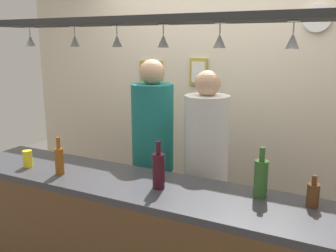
{
  "coord_description": "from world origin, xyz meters",
  "views": [
    {
      "loc": [
        1.17,
        -2.24,
        1.86
      ],
      "look_at": [
        0.0,
        0.1,
        1.25
      ],
      "focal_mm": 39.2,
      "sensor_mm": 36.0,
      "label": 1
    }
  ],
  "objects_px": {
    "bottle_champagne_green": "(261,177)",
    "bottle_beer_amber_tall": "(59,160)",
    "drink_can": "(28,159)",
    "bottle_wine_dark_red": "(159,170)",
    "person_right_white_patterned_shirt": "(206,156)",
    "bottle_beer_brown_stubby": "(313,194)",
    "picture_frame_crest": "(199,72)",
    "picture_frame_caricature": "(151,77)",
    "person_left_teal_shirt": "(153,143)",
    "wall_clock": "(317,18)"
  },
  "relations": [
    {
      "from": "bottle_champagne_green",
      "to": "wall_clock",
      "type": "relative_size",
      "value": 1.36
    },
    {
      "from": "picture_frame_crest",
      "to": "picture_frame_caricature",
      "type": "distance_m",
      "value": 0.53
    },
    {
      "from": "person_right_white_patterned_shirt",
      "to": "bottle_beer_brown_stubby",
      "type": "relative_size",
      "value": 9.18
    },
    {
      "from": "picture_frame_crest",
      "to": "person_right_white_patterned_shirt",
      "type": "bearing_deg",
      "value": -63.49
    },
    {
      "from": "person_right_white_patterned_shirt",
      "to": "wall_clock",
      "type": "relative_size",
      "value": 7.51
    },
    {
      "from": "wall_clock",
      "to": "bottle_champagne_green",
      "type": "bearing_deg",
      "value": -95.19
    },
    {
      "from": "bottle_wine_dark_red",
      "to": "picture_frame_caricature",
      "type": "distance_m",
      "value": 1.7
    },
    {
      "from": "drink_can",
      "to": "picture_frame_crest",
      "type": "height_order",
      "value": "picture_frame_crest"
    },
    {
      "from": "bottle_champagne_green",
      "to": "person_right_white_patterned_shirt",
      "type": "bearing_deg",
      "value": 136.4
    },
    {
      "from": "drink_can",
      "to": "picture_frame_caricature",
      "type": "relative_size",
      "value": 0.36
    },
    {
      "from": "drink_can",
      "to": "picture_frame_crest",
      "type": "bearing_deg",
      "value": 64.6
    },
    {
      "from": "drink_can",
      "to": "bottle_beer_amber_tall",
      "type": "bearing_deg",
      "value": -1.6
    },
    {
      "from": "drink_can",
      "to": "bottle_wine_dark_red",
      "type": "bearing_deg",
      "value": 4.25
    },
    {
      "from": "bottle_beer_amber_tall",
      "to": "wall_clock",
      "type": "xyz_separation_m",
      "value": [
        1.42,
        1.5,
        0.97
      ]
    },
    {
      "from": "bottle_beer_amber_tall",
      "to": "drink_can",
      "type": "xyz_separation_m",
      "value": [
        -0.31,
        0.01,
        -0.04
      ]
    },
    {
      "from": "person_left_teal_shirt",
      "to": "bottle_beer_amber_tall",
      "type": "bearing_deg",
      "value": -112.77
    },
    {
      "from": "wall_clock",
      "to": "picture_frame_crest",
      "type": "bearing_deg",
      "value": 179.65
    },
    {
      "from": "person_right_white_patterned_shirt",
      "to": "bottle_beer_brown_stubby",
      "type": "height_order",
      "value": "person_right_white_patterned_shirt"
    },
    {
      "from": "bottle_beer_amber_tall",
      "to": "drink_can",
      "type": "distance_m",
      "value": 0.31
    },
    {
      "from": "bottle_beer_amber_tall",
      "to": "bottle_wine_dark_red",
      "type": "distance_m",
      "value": 0.72
    },
    {
      "from": "bottle_beer_amber_tall",
      "to": "bottle_wine_dark_red",
      "type": "height_order",
      "value": "bottle_wine_dark_red"
    },
    {
      "from": "drink_can",
      "to": "picture_frame_crest",
      "type": "distance_m",
      "value": 1.74
    },
    {
      "from": "bottle_champagne_green",
      "to": "bottle_beer_amber_tall",
      "type": "bearing_deg",
      "value": -169.59
    },
    {
      "from": "picture_frame_caricature",
      "to": "drink_can",
      "type": "bearing_deg",
      "value": -97.21
    },
    {
      "from": "person_right_white_patterned_shirt",
      "to": "bottle_champagne_green",
      "type": "distance_m",
      "value": 0.74
    },
    {
      "from": "bottle_beer_brown_stubby",
      "to": "bottle_wine_dark_red",
      "type": "relative_size",
      "value": 0.6
    },
    {
      "from": "bottle_beer_amber_tall",
      "to": "bottle_beer_brown_stubby",
      "type": "bearing_deg",
      "value": 8.48
    },
    {
      "from": "person_left_teal_shirt",
      "to": "wall_clock",
      "type": "relative_size",
      "value": 7.82
    },
    {
      "from": "person_right_white_patterned_shirt",
      "to": "picture_frame_crest",
      "type": "relative_size",
      "value": 6.35
    },
    {
      "from": "bottle_beer_amber_tall",
      "to": "bottle_beer_brown_stubby",
      "type": "relative_size",
      "value": 1.44
    },
    {
      "from": "bottle_wine_dark_red",
      "to": "person_right_white_patterned_shirt",
      "type": "bearing_deg",
      "value": 84.86
    },
    {
      "from": "person_left_teal_shirt",
      "to": "bottle_beer_brown_stubby",
      "type": "relative_size",
      "value": 9.56
    },
    {
      "from": "person_left_teal_shirt",
      "to": "bottle_beer_amber_tall",
      "type": "height_order",
      "value": "person_left_teal_shirt"
    },
    {
      "from": "bottle_champagne_green",
      "to": "person_left_teal_shirt",
      "type": "bearing_deg",
      "value": 153.13
    },
    {
      "from": "picture_frame_caricature",
      "to": "bottle_beer_brown_stubby",
      "type": "bearing_deg",
      "value": -36.4
    },
    {
      "from": "person_left_teal_shirt",
      "to": "bottle_beer_amber_tall",
      "type": "xyz_separation_m",
      "value": [
        -0.31,
        -0.75,
        0.03
      ]
    },
    {
      "from": "bottle_beer_brown_stubby",
      "to": "bottle_wine_dark_red",
      "type": "distance_m",
      "value": 0.89
    },
    {
      "from": "person_left_teal_shirt",
      "to": "bottle_beer_brown_stubby",
      "type": "distance_m",
      "value": 1.38
    },
    {
      "from": "bottle_beer_brown_stubby",
      "to": "wall_clock",
      "type": "distance_m",
      "value": 1.62
    },
    {
      "from": "bottle_champagne_green",
      "to": "wall_clock",
      "type": "xyz_separation_m",
      "value": [
        0.11,
        1.26,
        0.95
      ]
    },
    {
      "from": "bottle_wine_dark_red",
      "to": "picture_frame_caricature",
      "type": "xyz_separation_m",
      "value": [
        -0.84,
        1.42,
        0.41
      ]
    },
    {
      "from": "bottle_wine_dark_red",
      "to": "picture_frame_crest",
      "type": "xyz_separation_m",
      "value": [
        -0.32,
        1.42,
        0.48
      ]
    },
    {
      "from": "bottle_champagne_green",
      "to": "drink_can",
      "type": "distance_m",
      "value": 1.64
    },
    {
      "from": "person_left_teal_shirt",
      "to": "picture_frame_caricature",
      "type": "xyz_separation_m",
      "value": [
        -0.43,
        0.76,
        0.45
      ]
    },
    {
      "from": "picture_frame_crest",
      "to": "picture_frame_caricature",
      "type": "relative_size",
      "value": 0.76
    },
    {
      "from": "person_left_teal_shirt",
      "to": "person_right_white_patterned_shirt",
      "type": "relative_size",
      "value": 1.04
    },
    {
      "from": "picture_frame_crest",
      "to": "wall_clock",
      "type": "xyz_separation_m",
      "value": [
        1.02,
        -0.01,
        0.47
      ]
    },
    {
      "from": "bottle_wine_dark_red",
      "to": "bottle_beer_amber_tall",
      "type": "bearing_deg",
      "value": -173.24
    },
    {
      "from": "person_right_white_patterned_shirt",
      "to": "drink_can",
      "type": "height_order",
      "value": "person_right_white_patterned_shirt"
    },
    {
      "from": "bottle_champagne_green",
      "to": "picture_frame_crest",
      "type": "relative_size",
      "value": 1.15
    }
  ]
}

